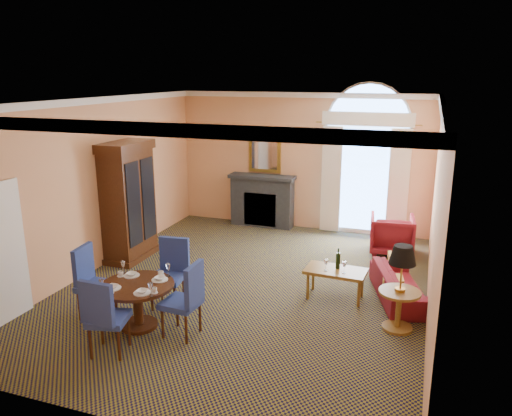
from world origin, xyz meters
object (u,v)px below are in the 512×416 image
(coffee_table, at_px, (336,272))
(armoire, at_px, (128,203))
(sofa, at_px, (399,284))
(dining_table, at_px, (137,295))
(armchair, at_px, (392,234))
(side_table, at_px, (401,277))

(coffee_table, bearing_deg, armoire, 176.19)
(sofa, bearing_deg, coffee_table, 90.67)
(sofa, bearing_deg, armoire, 70.42)
(armoire, relative_size, sofa, 1.38)
(dining_table, relative_size, armchair, 1.21)
(dining_table, height_order, armchair, dining_table)
(armoire, distance_m, armchair, 5.40)
(coffee_table, xyz_separation_m, side_table, (1.06, -0.74, 0.35))
(dining_table, relative_size, side_table, 0.86)
(coffee_table, bearing_deg, dining_table, -139.50)
(side_table, bearing_deg, armchair, 96.25)
(sofa, bearing_deg, side_table, 165.37)
(coffee_table, bearing_deg, sofa, 21.33)
(coffee_table, relative_size, side_table, 0.81)
(armoire, xyz_separation_m, coffee_table, (4.26, -0.54, -0.67))
(armoire, distance_m, dining_table, 3.07)
(coffee_table, bearing_deg, armchair, 77.86)
(armoire, bearing_deg, dining_table, -55.07)
(dining_table, xyz_separation_m, coffee_table, (2.54, 1.93, -0.05))
(coffee_table, distance_m, side_table, 1.34)
(armchair, bearing_deg, sofa, 91.42)
(side_table, bearing_deg, coffee_table, 145.03)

